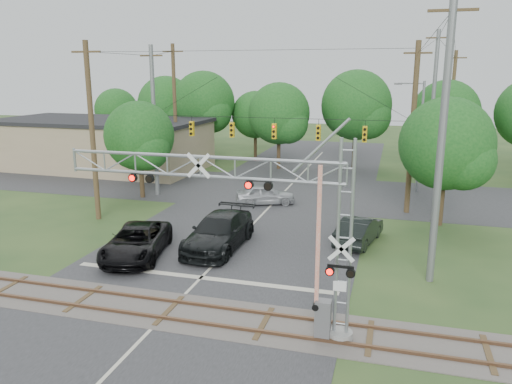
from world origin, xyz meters
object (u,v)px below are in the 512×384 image
(traffic_signal_span, at_px, (287,127))
(sedan_silver, at_px, (265,194))
(crossing_gantry, at_px, (254,213))
(car_dark, at_px, (219,232))
(pickup_black, at_px, (137,242))
(streetlight, at_px, (418,131))
(commercial_building, at_px, (101,144))

(traffic_signal_span, height_order, sedan_silver, traffic_signal_span)
(crossing_gantry, height_order, car_dark, crossing_gantry)
(crossing_gantry, height_order, pickup_black, crossing_gantry)
(car_dark, bearing_deg, streetlight, 58.78)
(pickup_black, height_order, sedan_silver, pickup_black)
(crossing_gantry, relative_size, car_dark, 1.74)
(crossing_gantry, height_order, sedan_silver, crossing_gantry)
(traffic_signal_span, bearing_deg, pickup_black, -112.40)
(crossing_gantry, bearing_deg, commercial_building, 131.14)
(crossing_gantry, bearing_deg, streetlight, 75.49)
(sedan_silver, bearing_deg, streetlight, -77.22)
(pickup_black, relative_size, streetlight, 0.67)
(traffic_signal_span, relative_size, pickup_black, 3.28)
(car_dark, bearing_deg, traffic_signal_span, 82.81)
(commercial_building, relative_size, streetlight, 2.41)
(crossing_gantry, distance_m, traffic_signal_span, 18.60)
(pickup_black, xyz_separation_m, streetlight, (14.48, 19.35, 4.13))
(traffic_signal_span, xyz_separation_m, pickup_black, (-5.25, -12.74, -4.87))
(traffic_signal_span, relative_size, commercial_building, 0.91)
(traffic_signal_span, distance_m, pickup_black, 14.62)
(traffic_signal_span, distance_m, car_dark, 11.46)
(traffic_signal_span, distance_m, sedan_silver, 5.19)
(commercial_building, height_order, streetlight, streetlight)
(streetlight, bearing_deg, pickup_black, -126.81)
(car_dark, distance_m, sedan_silver, 9.86)
(streetlight, bearing_deg, car_dark, -122.44)
(pickup_black, bearing_deg, commercial_building, 113.76)
(car_dark, bearing_deg, commercial_building, 136.65)
(traffic_signal_span, xyz_separation_m, sedan_silver, (-1.47, -0.45, -4.95))
(pickup_black, bearing_deg, traffic_signal_span, 55.18)
(pickup_black, relative_size, commercial_building, 0.28)
(crossing_gantry, height_order, commercial_building, crossing_gantry)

